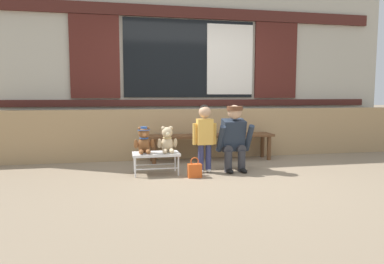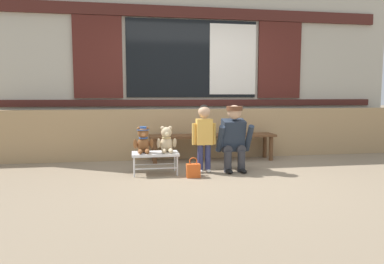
% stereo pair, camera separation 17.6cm
% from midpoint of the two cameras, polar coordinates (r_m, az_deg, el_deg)
% --- Properties ---
extents(ground_plane, '(60.00, 60.00, 0.00)m').
position_cam_midpoint_polar(ground_plane, '(4.87, 2.88, -6.96)').
color(ground_plane, '#84725B').
extents(brick_low_wall, '(7.65, 0.25, 0.85)m').
position_cam_midpoint_polar(brick_low_wall, '(6.17, -0.40, -0.21)').
color(brick_low_wall, tan).
rests_on(brick_low_wall, ground).
extents(shop_facade, '(7.81, 0.26, 3.79)m').
position_cam_midpoint_polar(shop_facade, '(6.69, -1.26, 12.85)').
color(shop_facade, '#B7B2A3').
rests_on(shop_facade, ground).
extents(wooden_bench_long, '(2.10, 0.40, 0.44)m').
position_cam_midpoint_polar(wooden_bench_long, '(5.87, 2.28, -1.04)').
color(wooden_bench_long, brown).
rests_on(wooden_bench_long, ground).
extents(small_display_bench, '(0.64, 0.36, 0.30)m').
position_cam_midpoint_polar(small_display_bench, '(4.90, -6.89, -3.74)').
color(small_display_bench, silver).
rests_on(small_display_bench, ground).
extents(teddy_bear_with_hat, '(0.28, 0.27, 0.36)m').
position_cam_midpoint_polar(teddy_bear_with_hat, '(4.86, -8.80, -1.38)').
color(teddy_bear_with_hat, brown).
rests_on(teddy_bear_with_hat, small_display_bench).
extents(teddy_bear_plain, '(0.28, 0.26, 0.36)m').
position_cam_midpoint_polar(teddy_bear_plain, '(4.89, -5.05, -1.40)').
color(teddy_bear_plain, '#CCB289').
rests_on(teddy_bear_plain, small_display_bench).
extents(child_standing, '(0.35, 0.18, 0.96)m').
position_cam_midpoint_polar(child_standing, '(4.94, 1.05, 0.19)').
color(child_standing, navy).
rests_on(child_standing, ground).
extents(adult_crouching, '(0.50, 0.49, 0.95)m').
position_cam_midpoint_polar(adult_crouching, '(5.10, 5.84, -0.92)').
color(adult_crouching, '#333338').
rests_on(adult_crouching, ground).
extents(handbag_on_ground, '(0.18, 0.11, 0.27)m').
position_cam_midpoint_polar(handbag_on_ground, '(4.71, -0.64, -6.20)').
color(handbag_on_ground, '#DB561E').
rests_on(handbag_on_ground, ground).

